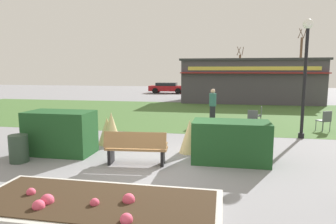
# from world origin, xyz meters

# --- Properties ---
(ground_plane) EXTENTS (80.00, 80.00, 0.00)m
(ground_plane) POSITION_xyz_m (0.00, 0.00, 0.00)
(ground_plane) COLOR gray
(lawn_patch) EXTENTS (36.00, 12.00, 0.01)m
(lawn_patch) POSITION_xyz_m (0.00, 10.15, 0.00)
(lawn_patch) COLOR #446B33
(lawn_patch) RESTS_ON ground_plane
(flower_bed) EXTENTS (4.69, 1.97, 0.32)m
(flower_bed) POSITION_xyz_m (-0.52, -2.74, 0.09)
(flower_bed) COLOR beige
(flower_bed) RESTS_ON ground_plane
(park_bench) EXTENTS (1.74, 0.67, 0.95)m
(park_bench) POSITION_xyz_m (-0.52, -0.07, 0.48)
(park_bench) COLOR #9E7547
(park_bench) RESTS_ON ground_plane
(hedge_left) EXTENTS (2.01, 1.10, 1.33)m
(hedge_left) POSITION_xyz_m (-3.14, 0.57, 0.67)
(hedge_left) COLOR #1E4C23
(hedge_left) RESTS_ON ground_plane
(hedge_right) EXTENTS (2.13, 1.10, 1.17)m
(hedge_right) POSITION_xyz_m (2.03, 0.68, 0.59)
(hedge_right) COLOR #1E4C23
(hedge_right) RESTS_ON ground_plane
(ornamental_grass_behind_left) EXTENTS (0.70, 0.70, 1.15)m
(ornamental_grass_behind_left) POSITION_xyz_m (-2.00, 1.90, 0.58)
(ornamental_grass_behind_left) COLOR #D1BC7F
(ornamental_grass_behind_left) RESTS_ON ground_plane
(ornamental_grass_behind_right) EXTENTS (0.65, 0.65, 0.96)m
(ornamental_grass_behind_right) POSITION_xyz_m (-2.19, 1.97, 0.48)
(ornamental_grass_behind_right) COLOR #D1BC7F
(ornamental_grass_behind_right) RESTS_ON ground_plane
(ornamental_grass_behind_center) EXTENTS (0.65, 0.65, 1.05)m
(ornamental_grass_behind_center) POSITION_xyz_m (0.78, 1.43, 0.52)
(ornamental_grass_behind_center) COLOR #D1BC7F
(ornamental_grass_behind_center) RESTS_ON ground_plane
(lamppost_mid) EXTENTS (0.36, 0.36, 4.45)m
(lamppost_mid) POSITION_xyz_m (4.78, 4.23, 2.78)
(lamppost_mid) COLOR black
(lamppost_mid) RESTS_ON ground_plane
(trash_bin) EXTENTS (0.52, 0.52, 0.78)m
(trash_bin) POSITION_xyz_m (-3.86, -0.44, 0.39)
(trash_bin) COLOR #2D4233
(trash_bin) RESTS_ON ground_plane
(food_kiosk) EXTENTS (10.96, 4.85, 3.49)m
(food_kiosk) POSITION_xyz_m (3.87, 17.53, 1.76)
(food_kiosk) COLOR #47424C
(food_kiosk) RESTS_ON ground_plane
(cafe_chair_west) EXTENTS (0.59, 0.59, 0.89)m
(cafe_chair_west) POSITION_xyz_m (6.06, 5.73, 0.53)
(cafe_chair_west) COLOR #4C5156
(cafe_chair_west) RESTS_ON ground_plane
(cafe_chair_east) EXTENTS (0.50, 0.50, 0.89)m
(cafe_chair_east) POSITION_xyz_m (3.48, 6.82, 0.53)
(cafe_chair_east) COLOR #4C5156
(cafe_chair_east) RESTS_ON ground_plane
(cafe_chair_center) EXTENTS (0.58, 0.58, 0.89)m
(cafe_chair_center) POSITION_xyz_m (3.02, 5.27, 0.53)
(cafe_chair_center) COLOR #4C5156
(cafe_chair_center) RESTS_ON ground_plane
(person_strolling) EXTENTS (0.34, 0.34, 1.69)m
(person_strolling) POSITION_xyz_m (1.29, 6.94, 0.86)
(person_strolling) COLOR #23232D
(person_strolling) RESTS_ON ground_plane
(parked_car_west_slot) EXTENTS (4.24, 2.13, 1.20)m
(parked_car_west_slot) POSITION_xyz_m (-4.51, 25.79, 0.64)
(parked_car_west_slot) COLOR maroon
(parked_car_west_slot) RESTS_ON ground_plane
(tree_left_bg) EXTENTS (0.91, 0.96, 7.55)m
(tree_left_bg) POSITION_xyz_m (10.90, 31.01, 3.41)
(tree_left_bg) COLOR brown
(tree_left_bg) RESTS_ON ground_plane
(tree_right_bg) EXTENTS (0.91, 0.96, 5.69)m
(tree_right_bg) POSITION_xyz_m (3.87, 33.48, 2.48)
(tree_right_bg) COLOR brown
(tree_right_bg) RESTS_ON ground_plane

